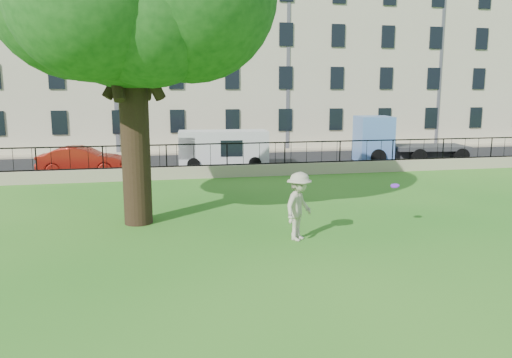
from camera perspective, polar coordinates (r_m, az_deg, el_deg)
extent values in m
plane|color=#1F6818|center=(13.84, 3.99, -8.20)|extent=(120.00, 120.00, 0.00)
cube|color=tan|center=(25.23, -3.31, 0.90)|extent=(50.00, 0.40, 0.60)
cube|color=black|center=(25.18, -3.32, 1.64)|extent=(50.00, 0.05, 0.06)
cube|color=black|center=(25.04, -3.34, 4.07)|extent=(50.00, 0.05, 0.06)
cube|color=black|center=(29.88, -4.61, 1.76)|extent=(60.00, 9.00, 0.01)
cube|color=tan|center=(34.99, -5.66, 3.07)|extent=(60.00, 1.40, 0.12)
cube|color=beige|center=(40.46, -6.69, 13.14)|extent=(56.00, 10.00, 13.00)
cylinder|color=black|center=(16.57, -13.59, 3.49)|extent=(0.92, 0.92, 5.02)
imported|color=#B3AB92|center=(14.58, 4.94, -3.13)|extent=(1.43, 1.47, 2.02)
cylinder|color=purple|center=(16.18, 15.60, -0.75)|extent=(0.32, 0.33, 0.12)
imported|color=#AC2015|center=(27.54, -19.25, 2.01)|extent=(4.48, 1.89, 1.44)
cube|color=silver|center=(28.29, -3.76, 3.42)|extent=(5.10, 2.33, 2.08)
cube|color=#5780CC|center=(32.13, 17.18, 4.41)|extent=(6.85, 3.18, 2.77)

